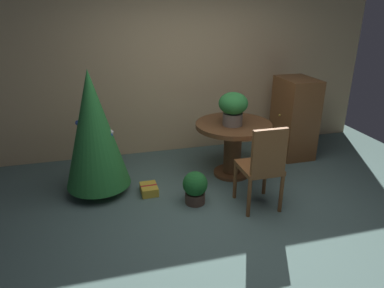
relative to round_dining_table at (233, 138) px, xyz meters
name	(u,v)px	position (x,y,z in m)	size (l,w,h in m)	color
ground_plane	(231,223)	(-0.42, -1.09, -0.53)	(6.60, 6.60, 0.00)	#4C6660
back_wall_panel	(183,67)	(-0.42, 1.11, 0.77)	(6.00, 0.10, 2.60)	tan
round_dining_table	(233,138)	(0.00, 0.00, 0.00)	(1.00, 1.00, 0.74)	brown
flower_vase	(233,107)	(-0.04, -0.06, 0.46)	(0.37, 0.37, 0.43)	#665B51
wooden_chair_near	(263,164)	(0.00, -0.90, 0.03)	(0.43, 0.46, 1.00)	brown
holiday_tree	(94,130)	(-1.76, -0.04, 0.30)	(0.77, 0.77, 1.53)	brown
gift_box_gold	(149,189)	(-1.18, -0.24, -0.47)	(0.21, 0.26, 0.11)	gold
wooden_cabinet	(294,118)	(1.14, 0.41, 0.07)	(0.50, 0.65, 1.19)	brown
potted_plant	(195,187)	(-0.68, -0.60, -0.32)	(0.29, 0.29, 0.40)	#4C382D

